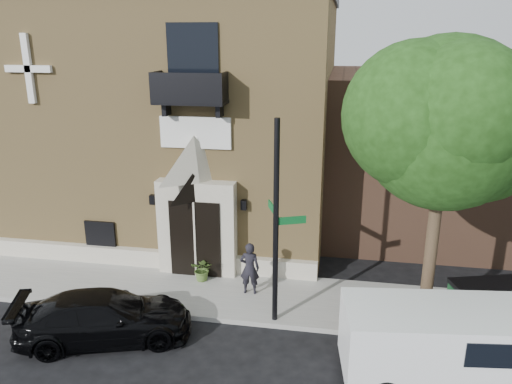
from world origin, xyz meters
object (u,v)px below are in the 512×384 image
street_sign (276,224)px  pedestrian_near (250,268)px  dumpster (489,307)px  fire_hydrant (366,309)px  black_sedan (105,317)px  cargo_van (457,344)px

street_sign → pedestrian_near: street_sign is taller
street_sign → dumpster: (5.79, 0.54, -2.22)m
fire_hydrant → black_sedan: bearing=-165.4°
black_sedan → cargo_van: bearing=-110.7°
cargo_van → black_sedan: bearing=171.2°
cargo_van → pedestrian_near: cargo_van is taller
black_sedan → pedestrian_near: 4.47m
black_sedan → pedestrian_near: pedestrian_near is taller
cargo_van → street_sign: bearing=150.5°
black_sedan → cargo_van: 8.85m
black_sedan → pedestrian_near: (3.40, 2.88, 0.32)m
cargo_van → dumpster: bearing=53.8°
fire_hydrant → street_sign: bearing=-174.3°
street_sign → fire_hydrant: size_ratio=6.61×
cargo_van → fire_hydrant: cargo_van is taller
black_sedan → dumpster: (10.17, 2.09, 0.15)m
street_sign → dumpster: 6.22m
pedestrian_near → dumpster: bearing=170.5°
pedestrian_near → black_sedan: bearing=37.5°
fire_hydrant → pedestrian_near: bearing=162.7°
black_sedan → street_sign: bearing=-89.2°
cargo_van → street_sign: 5.19m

